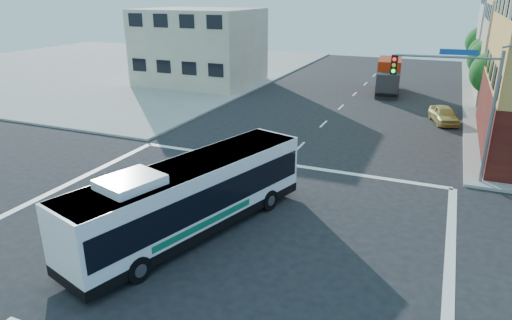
% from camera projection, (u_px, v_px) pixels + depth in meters
% --- Properties ---
extents(ground, '(120.00, 120.00, 0.00)m').
position_uv_depth(ground, '(205.00, 238.00, 19.07)').
color(ground, black).
rests_on(ground, ground).
extents(sidewalk_nw, '(50.00, 50.00, 0.15)m').
position_uv_depth(sidewalk_nw, '(104.00, 67.00, 62.08)').
color(sidewalk_nw, gray).
rests_on(sidewalk_nw, ground).
extents(building_west, '(12.06, 10.06, 8.00)m').
position_uv_depth(building_west, '(200.00, 47.00, 49.81)').
color(building_west, beige).
rests_on(building_west, ground).
extents(signal_mast_ne, '(7.91, 1.13, 8.07)m').
position_uv_depth(signal_mast_ne, '(459.00, 90.00, 23.20)').
color(signal_mast_ne, slate).
rests_on(signal_mast_ne, ground).
extents(street_tree_a, '(3.60, 3.60, 5.53)m').
position_uv_depth(street_tree_a, '(494.00, 70.00, 37.60)').
color(street_tree_a, '#372114').
rests_on(street_tree_a, ground).
extents(street_tree_b, '(3.80, 3.80, 5.79)m').
position_uv_depth(street_tree_b, '(490.00, 56.00, 44.46)').
color(street_tree_b, '#372114').
rests_on(street_tree_b, ground).
extents(street_tree_c, '(3.40, 3.40, 5.29)m').
position_uv_depth(street_tree_c, '(485.00, 50.00, 51.47)').
color(street_tree_c, '#372114').
rests_on(street_tree_c, ground).
extents(street_tree_d, '(4.00, 4.00, 6.03)m').
position_uv_depth(street_tree_d, '(483.00, 40.00, 58.23)').
color(street_tree_d, '#372114').
rests_on(street_tree_d, ground).
extents(transit_bus, '(5.74, 11.83, 3.44)m').
position_uv_depth(transit_bus, '(192.00, 196.00, 18.96)').
color(transit_bus, black).
rests_on(transit_bus, ground).
extents(box_truck, '(2.86, 7.49, 3.29)m').
position_uv_depth(box_truck, '(389.00, 77.00, 45.97)').
color(box_truck, '#29292E').
rests_on(box_truck, ground).
extents(parked_car, '(2.71, 4.24, 1.34)m').
position_uv_depth(parked_car, '(444.00, 115.00, 35.55)').
color(parked_car, tan).
rests_on(parked_car, ground).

